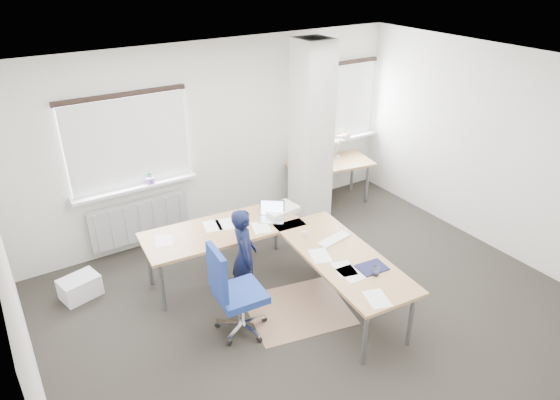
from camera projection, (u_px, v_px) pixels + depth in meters
ground at (315, 307)px, 6.04m from camera, size 6.00×6.00×0.00m
room_shell at (309, 159)px, 5.67m from camera, size 6.04×5.04×2.82m
floor_mat at (298, 309)px, 6.00m from camera, size 1.34×1.20×0.01m
white_crate at (80, 287)px, 6.17m from camera, size 0.52×0.42×0.27m
desk_main at (283, 243)px, 6.05m from camera, size 2.41×2.79×0.96m
desk_side at (329, 165)px, 8.21m from camera, size 1.50×0.93×1.22m
task_chair at (237, 309)px, 5.52m from camera, size 0.62×0.62×1.14m
person at (244, 256)px, 5.92m from camera, size 0.44×0.53×1.24m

